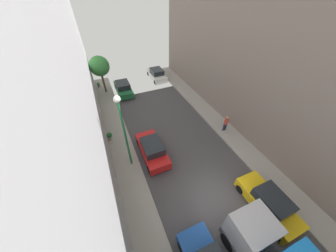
% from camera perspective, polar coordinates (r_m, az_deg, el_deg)
% --- Properties ---
extents(ground, '(32.00, 32.00, 0.00)m').
position_cam_1_polar(ground, '(13.35, 15.70, -22.73)').
color(ground, '#423F42').
extents(sidewalk_left, '(2.00, 44.00, 0.15)m').
position_cam_1_polar(sidewalk_left, '(12.22, -6.95, -31.66)').
color(sidewalk_left, gray).
rests_on(sidewalk_left, ground).
extents(sidewalk_right, '(2.00, 44.00, 0.15)m').
position_cam_1_polar(sidewalk_right, '(15.93, 30.82, -13.76)').
color(sidewalk_right, gray).
rests_on(sidewalk_right, ground).
extents(parked_car_left_2, '(1.78, 4.20, 1.57)m').
position_cam_1_polar(parked_car_left_2, '(14.56, -5.27, -7.80)').
color(parked_car_left_2, red).
rests_on(parked_car_left_2, ground).
extents(parked_car_left_3, '(1.78, 4.20, 1.57)m').
position_cam_1_polar(parked_car_left_3, '(23.40, -14.68, 12.10)').
color(parked_car_left_3, '#1E6638').
rests_on(parked_car_left_3, ground).
extents(parked_car_right_2, '(1.78, 4.20, 1.57)m').
position_cam_1_polar(parked_car_right_2, '(13.70, 30.54, -21.20)').
color(parked_car_right_2, gold).
rests_on(parked_car_right_2, ground).
extents(parked_car_right_3, '(1.78, 4.20, 1.57)m').
position_cam_1_polar(parked_car_right_3, '(26.35, -3.80, 16.77)').
color(parked_car_right_3, white).
rests_on(parked_car_right_3, ground).
extents(pedestrian, '(0.40, 0.36, 1.72)m').
position_cam_1_polar(pedestrian, '(17.32, 18.74, 0.99)').
color(pedestrian, '#2D334C').
rests_on(pedestrian, sidewalk_right).
extents(street_tree_2, '(2.36, 2.36, 4.61)m').
position_cam_1_polar(street_tree_2, '(23.10, -21.92, 17.99)').
color(street_tree_2, brown).
rests_on(street_tree_2, sidewalk_left).
extents(potted_plant_0, '(0.39, 0.39, 0.65)m').
position_cam_1_polar(potted_plant_0, '(25.88, -22.21, 12.71)').
color(potted_plant_0, slate).
rests_on(potted_plant_0, sidewalk_left).
extents(potted_plant_1, '(0.49, 0.49, 0.80)m').
position_cam_1_polar(potted_plant_1, '(16.67, -18.93, -3.15)').
color(potted_plant_1, '#B2A899').
rests_on(potted_plant_1, sidewalk_left).
extents(lamp_post, '(0.44, 0.44, 6.37)m').
position_cam_1_polar(lamp_post, '(11.68, -14.78, 0.19)').
color(lamp_post, '#26723F').
rests_on(lamp_post, sidewalk_left).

